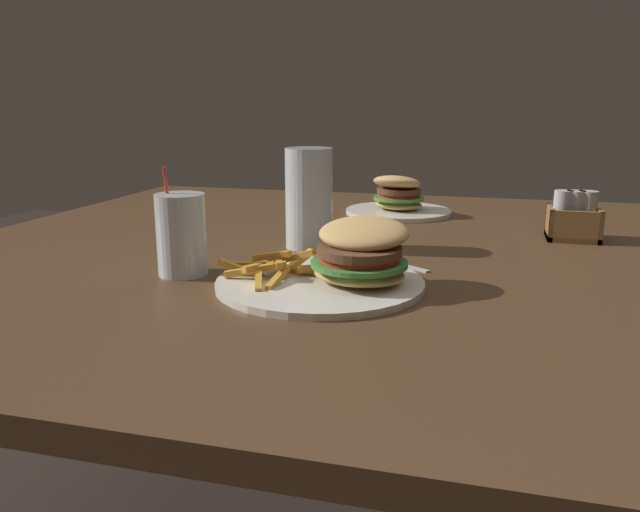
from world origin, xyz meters
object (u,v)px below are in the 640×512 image
(meal_plate_near, at_px, (341,266))
(juice_glass, at_px, (182,237))
(meal_plate_far, at_px, (398,201))
(condiment_caddy, at_px, (574,220))
(spoon, at_px, (364,252))
(beer_glass, at_px, (309,202))

(meal_plate_near, relative_size, juice_glass, 1.84)
(meal_plate_far, xyz_separation_m, condiment_caddy, (0.36, -0.19, 0.01))
(juice_glass, xyz_separation_m, condiment_caddy, (0.60, 0.41, -0.02))
(juice_glass, height_order, condiment_caddy, juice_glass)
(spoon, xyz_separation_m, meal_plate_far, (-0.00, 0.42, 0.02))
(spoon, height_order, condiment_caddy, condiment_caddy)
(beer_glass, distance_m, meal_plate_far, 0.40)
(condiment_caddy, bearing_deg, beer_glass, -157.44)
(juice_glass, distance_m, meal_plate_far, 0.65)
(meal_plate_near, distance_m, beer_glass, 0.26)
(beer_glass, distance_m, condiment_caddy, 0.50)
(spoon, height_order, meal_plate_far, meal_plate_far)
(spoon, bearing_deg, meal_plate_far, -56.30)
(juice_glass, height_order, meal_plate_far, juice_glass)
(meal_plate_near, height_order, beer_glass, beer_glass)
(meal_plate_near, bearing_deg, spoon, 91.00)
(meal_plate_near, bearing_deg, beer_glass, 115.94)
(juice_glass, bearing_deg, spoon, 36.50)
(beer_glass, height_order, spoon, beer_glass)
(beer_glass, height_order, juice_glass, beer_glass)
(meal_plate_near, distance_m, spoon, 0.19)
(meal_plate_far, bearing_deg, condiment_caddy, -27.74)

